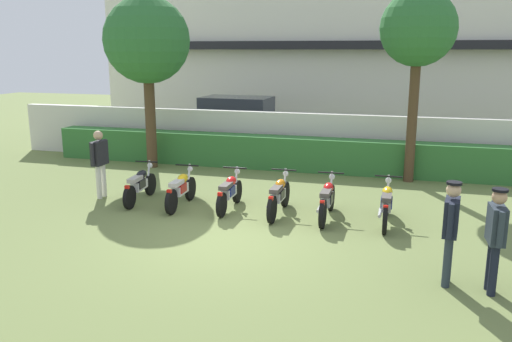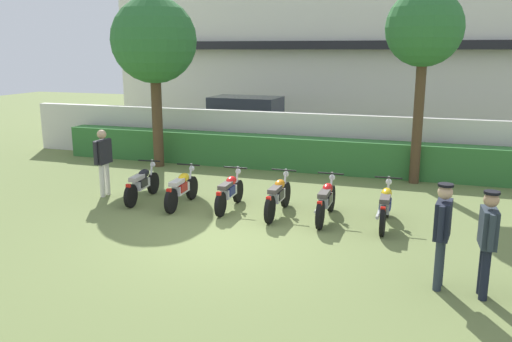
# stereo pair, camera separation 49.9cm
# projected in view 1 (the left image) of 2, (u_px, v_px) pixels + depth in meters

# --- Properties ---
(ground) EXTENTS (60.00, 60.00, 0.00)m
(ground) POSITION_uv_depth(u_px,v_px,m) (226.00, 239.00, 10.59)
(ground) COLOR olive
(building) EXTENTS (21.62, 6.50, 7.39)m
(building) POSITION_uv_depth(u_px,v_px,m) (339.00, 50.00, 25.38)
(building) COLOR silver
(building) RESTS_ON ground
(compound_wall) EXTENTS (20.54, 0.30, 1.73)m
(compound_wall) POSITION_uv_depth(u_px,v_px,m) (299.00, 139.00, 17.13)
(compound_wall) COLOR silver
(compound_wall) RESTS_ON ground
(hedge_row) EXTENTS (16.43, 0.70, 1.04)m
(hedge_row) POSITION_uv_depth(u_px,v_px,m) (294.00, 154.00, 16.55)
(hedge_row) COLOR #337033
(hedge_row) RESTS_ON ground
(parked_car) EXTENTS (4.56, 2.19, 1.89)m
(parked_car) POSITION_uv_depth(u_px,v_px,m) (240.00, 121.00, 20.98)
(parked_car) COLOR silver
(parked_car) RESTS_ON ground
(tree_near_inspector) EXTENTS (2.67, 2.67, 5.34)m
(tree_near_inspector) POSITION_uv_depth(u_px,v_px,m) (147.00, 41.00, 16.20)
(tree_near_inspector) COLOR #4C3823
(tree_near_inspector) RESTS_ON ground
(tree_far_side) EXTENTS (2.08, 2.08, 5.33)m
(tree_far_side) POSITION_uv_depth(u_px,v_px,m) (418.00, 31.00, 14.27)
(tree_far_side) COLOR #4C3823
(tree_far_side) RESTS_ON ground
(motorcycle_in_row_0) EXTENTS (0.60, 1.84, 0.94)m
(motorcycle_in_row_0) POSITION_uv_depth(u_px,v_px,m) (140.00, 185.00, 13.09)
(motorcycle_in_row_0) COLOR black
(motorcycle_in_row_0) RESTS_ON ground
(motorcycle_in_row_1) EXTENTS (0.60, 1.83, 0.95)m
(motorcycle_in_row_1) POSITION_uv_depth(u_px,v_px,m) (181.00, 189.00, 12.66)
(motorcycle_in_row_1) COLOR black
(motorcycle_in_row_1) RESTS_ON ground
(motorcycle_in_row_2) EXTENTS (0.60, 1.77, 0.94)m
(motorcycle_in_row_2) POSITION_uv_depth(u_px,v_px,m) (229.00, 192.00, 12.45)
(motorcycle_in_row_2) COLOR black
(motorcycle_in_row_2) RESTS_ON ground
(motorcycle_in_row_3) EXTENTS (0.60, 1.93, 0.97)m
(motorcycle_in_row_3) POSITION_uv_depth(u_px,v_px,m) (279.00, 195.00, 12.07)
(motorcycle_in_row_3) COLOR black
(motorcycle_in_row_3) RESTS_ON ground
(motorcycle_in_row_4) EXTENTS (0.60, 1.95, 0.97)m
(motorcycle_in_row_4) POSITION_uv_depth(u_px,v_px,m) (327.00, 199.00, 11.75)
(motorcycle_in_row_4) COLOR black
(motorcycle_in_row_4) RESTS_ON ground
(motorcycle_in_row_5) EXTENTS (0.60, 1.94, 0.98)m
(motorcycle_in_row_5) POSITION_uv_depth(u_px,v_px,m) (386.00, 204.00, 11.39)
(motorcycle_in_row_5) COLOR black
(motorcycle_in_row_5) RESTS_ON ground
(inspector_person) EXTENTS (0.23, 0.69, 1.74)m
(inspector_person) POSITION_uv_depth(u_px,v_px,m) (100.00, 158.00, 13.33)
(inspector_person) COLOR silver
(inspector_person) RESTS_ON ground
(officer_0) EXTENTS (0.28, 0.68, 1.72)m
(officer_0) POSITION_uv_depth(u_px,v_px,m) (451.00, 224.00, 8.33)
(officer_0) COLOR #28333D
(officer_0) RESTS_ON ground
(officer_1) EXTENTS (0.25, 0.67, 1.68)m
(officer_1) POSITION_uv_depth(u_px,v_px,m) (496.00, 232.00, 8.04)
(officer_1) COLOR black
(officer_1) RESTS_ON ground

